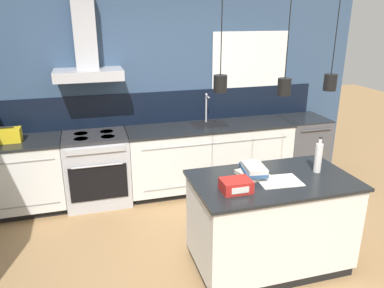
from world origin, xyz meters
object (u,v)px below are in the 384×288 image
(dishwasher, at_px, (301,147))
(yellow_toolbox, at_px, (5,135))
(bottle_on_island, at_px, (318,157))
(oven_range, at_px, (97,169))
(red_supply_box, at_px, (236,186))
(book_stack, at_px, (253,170))

(dishwasher, bearing_deg, yellow_toolbox, 180.00)
(bottle_on_island, bearing_deg, oven_range, 138.57)
(red_supply_box, xyz_separation_m, yellow_toolbox, (-2.08, 1.92, 0.03))
(red_supply_box, height_order, yellow_toolbox, yellow_toolbox)
(yellow_toolbox, bearing_deg, oven_range, -0.25)
(red_supply_box, bearing_deg, book_stack, 42.30)
(dishwasher, distance_m, red_supply_box, 2.71)
(book_stack, height_order, yellow_toolbox, yellow_toolbox)
(oven_range, distance_m, book_stack, 2.21)
(book_stack, xyz_separation_m, yellow_toolbox, (-2.35, 1.68, 0.03))
(book_stack, relative_size, red_supply_box, 1.44)
(oven_range, xyz_separation_m, dishwasher, (2.94, 0.00, 0.00))
(oven_range, bearing_deg, bottle_on_island, -41.43)
(book_stack, distance_m, red_supply_box, 0.37)
(dishwasher, xyz_separation_m, book_stack, (-1.57, -1.68, 0.51))
(dishwasher, height_order, red_supply_box, red_supply_box)
(bottle_on_island, relative_size, red_supply_box, 1.37)
(red_supply_box, bearing_deg, oven_range, 119.58)
(book_stack, xyz_separation_m, red_supply_box, (-0.27, -0.25, -0.00))
(oven_range, relative_size, bottle_on_island, 2.65)
(oven_range, height_order, book_stack, book_stack)
(oven_range, relative_size, book_stack, 2.51)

